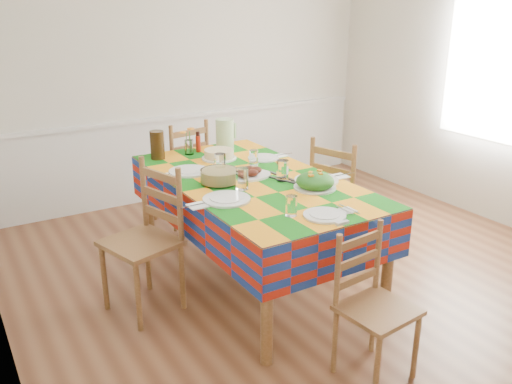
% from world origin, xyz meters
% --- Properties ---
extents(room, '(4.58, 5.08, 2.78)m').
position_xyz_m(room, '(0.00, 0.00, 1.35)').
color(room, brown).
rests_on(room, ground).
extents(wainscot, '(4.41, 0.06, 0.92)m').
position_xyz_m(wainscot, '(0.00, 2.48, 0.49)').
color(wainscot, white).
rests_on(wainscot, room).
extents(window_right, '(0.00, 1.40, 1.40)m').
position_xyz_m(window_right, '(2.23, 0.30, 1.50)').
color(window_right, white).
rests_on(window_right, room).
extents(dining_table, '(1.15, 2.14, 0.83)m').
position_xyz_m(dining_table, '(-0.44, 0.37, 0.74)').
color(dining_table, brown).
rests_on(dining_table, room).
extents(setting_near_head, '(0.44, 0.29, 0.13)m').
position_xyz_m(setting_near_head, '(-0.49, -0.47, 0.86)').
color(setting_near_head, white).
rests_on(setting_near_head, dining_table).
extents(setting_left_near, '(0.59, 0.35, 0.16)m').
position_xyz_m(setting_left_near, '(-0.76, 0.11, 0.87)').
color(setting_left_near, white).
rests_on(setting_left_near, dining_table).
extents(setting_left_far, '(0.58, 0.35, 0.15)m').
position_xyz_m(setting_left_far, '(-0.71, 0.71, 0.87)').
color(setting_left_far, white).
rests_on(setting_left_far, dining_table).
extents(setting_right_near, '(0.62, 0.36, 0.16)m').
position_xyz_m(setting_right_near, '(-0.13, 0.12, 0.87)').
color(setting_right_near, white).
rests_on(setting_right_near, dining_table).
extents(setting_right_far, '(0.49, 0.29, 0.13)m').
position_xyz_m(setting_right_far, '(-0.14, 0.74, 0.86)').
color(setting_right_far, white).
rests_on(setting_right_far, dining_table).
extents(meat_platter, '(0.36, 0.26, 0.07)m').
position_xyz_m(meat_platter, '(-0.44, 0.42, 0.86)').
color(meat_platter, white).
rests_on(meat_platter, dining_table).
extents(salad_platter, '(0.30, 0.30, 0.13)m').
position_xyz_m(salad_platter, '(-0.17, -0.06, 0.88)').
color(salad_platter, white).
rests_on(salad_platter, dining_table).
extents(pasta_bowl, '(0.28, 0.28, 0.10)m').
position_xyz_m(pasta_bowl, '(-0.69, 0.41, 0.88)').
color(pasta_bowl, white).
rests_on(pasta_bowl, dining_table).
extents(cake, '(0.29, 0.29, 0.08)m').
position_xyz_m(cake, '(-0.41, 0.97, 0.87)').
color(cake, white).
rests_on(cake, dining_table).
extents(serving_utensils, '(0.17, 0.38, 0.01)m').
position_xyz_m(serving_utensils, '(-0.25, 0.24, 0.84)').
color(serving_utensils, black).
rests_on(serving_utensils, dining_table).
extents(flower_vase, '(0.15, 0.13, 0.24)m').
position_xyz_m(flower_vase, '(-0.56, 1.23, 0.93)').
color(flower_vase, white).
rests_on(flower_vase, dining_table).
extents(hot_sauce, '(0.04, 0.04, 0.18)m').
position_xyz_m(hot_sauce, '(-0.46, 1.27, 0.92)').
color(hot_sauce, '#B71F0E').
rests_on(hot_sauce, dining_table).
extents(green_pitcher, '(0.16, 0.16, 0.28)m').
position_xyz_m(green_pitcher, '(-0.21, 1.22, 0.97)').
color(green_pitcher, '#B3D898').
rests_on(green_pitcher, dining_table).
extents(tea_pitcher, '(0.12, 0.12, 0.24)m').
position_xyz_m(tea_pitcher, '(-0.84, 1.25, 0.95)').
color(tea_pitcher, black).
rests_on(tea_pitcher, dining_table).
extents(name_card, '(0.09, 0.03, 0.02)m').
position_xyz_m(name_card, '(-0.43, -0.67, 0.84)').
color(name_card, white).
rests_on(name_card, dining_table).
extents(chair_near, '(0.43, 0.42, 0.89)m').
position_xyz_m(chair_near, '(-0.44, -0.99, 0.44)').
color(chair_near, brown).
rests_on(chair_near, room).
extents(chair_far, '(0.52, 0.51, 1.04)m').
position_xyz_m(chair_far, '(-0.43, 1.72, 0.51)').
color(chair_far, brown).
rests_on(chair_far, room).
extents(chair_left, '(0.56, 0.57, 1.06)m').
position_xyz_m(chair_left, '(-1.29, 0.38, 0.52)').
color(chair_left, brown).
rests_on(chair_left, room).
extents(chair_right, '(0.56, 0.57, 1.04)m').
position_xyz_m(chair_right, '(0.42, 0.35, 0.51)').
color(chair_right, brown).
rests_on(chair_right, room).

